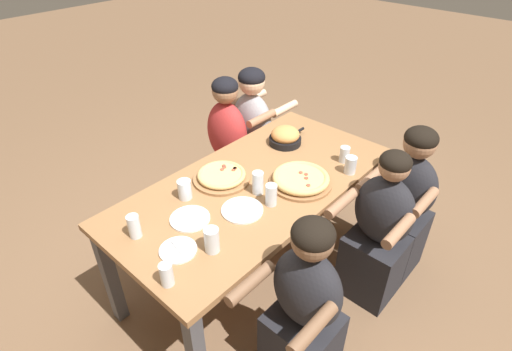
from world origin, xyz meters
The scene contains 21 objects.
ground_plane centered at (0.00, 0.00, 0.00)m, with size 18.00×18.00×0.00m, color brown.
dining_table centered at (0.00, 0.00, 0.69)m, with size 1.82×0.89×0.78m.
pizza_board_main centered at (0.17, -0.21, 0.81)m, with size 0.38×0.38×0.06m.
pizza_board_second centered at (-0.12, 0.17, 0.80)m, with size 0.35×0.35×0.05m.
skillet_bowl centered at (0.48, 0.16, 0.83)m, with size 0.32×0.22×0.13m.
empty_plate_a centered at (-0.49, 0.03, 0.78)m, with size 0.22×0.22×0.02m.
empty_plate_b centered at (-0.25, -0.12, 0.78)m, with size 0.23×0.23×0.02m.
empty_plate_c centered at (-0.68, -0.10, 0.78)m, with size 0.19×0.19×0.02m.
drinking_glass_a centered at (-0.75, 0.14, 0.83)m, with size 0.06×0.06×0.13m.
drinking_glass_b centered at (-0.84, -0.22, 0.83)m, with size 0.06×0.06×0.12m.
drinking_glass_c centered at (0.47, -0.36, 0.83)m, with size 0.07×0.07×0.11m.
drinking_glass_d centered at (-0.10, -0.20, 0.83)m, with size 0.07×0.07×0.13m.
drinking_glass_e centered at (-0.07, -0.08, 0.84)m, with size 0.07×0.07×0.14m.
drinking_glass_f centered at (0.56, -0.27, 0.83)m, with size 0.06×0.06×0.11m.
drinking_glass_g centered at (-0.56, -0.22, 0.84)m, with size 0.07×0.07×0.13m.
drinking_glass_h centered at (-0.38, 0.20, 0.83)m, with size 0.08×0.08×0.11m.
diner_near_midleft centered at (-0.38, -0.67, 0.50)m, with size 0.51×0.40×1.10m.
diner_near_right centered at (0.70, -0.67, 0.51)m, with size 0.51×0.40×1.10m.
diner_near_midright centered at (0.38, -0.67, 0.49)m, with size 0.51×0.40×1.09m.
diner_far_right centered at (0.69, 0.67, 0.53)m, with size 0.51×0.40×1.14m.
diner_far_midright centered at (0.41, 0.67, 0.53)m, with size 0.51×0.40×1.15m.
Camera 1 is at (-1.46, -1.31, 2.19)m, focal length 28.00 mm.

